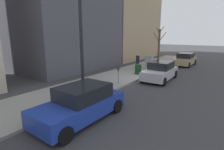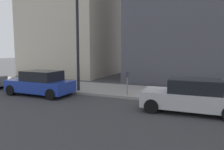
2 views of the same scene
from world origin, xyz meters
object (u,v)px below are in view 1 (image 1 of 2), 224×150
object	(u,v)px
parked_car_tan	(185,59)
parked_car_blue	(81,103)
utility_box	(149,62)
streetlamp	(85,28)
office_block_center	(56,0)
parking_meter	(118,73)
trash_bin	(138,69)
bare_tree	(159,44)
parked_car_silver	(160,71)
pedestrian_near_meter	(138,61)

from	to	relation	value
parked_car_tan	parked_car_blue	xyz separation A→B (m)	(0.09, 17.60, 0.00)
utility_box	streetlamp	distance (m)	11.19
streetlamp	office_block_center	size ratio (longest dim) A/B	0.43
parked_car_blue	office_block_center	size ratio (longest dim) A/B	0.28
streetlamp	parked_car_tan	bearing A→B (deg)	-95.17
parked_car_tan	parking_meter	world-z (taller)	parked_car_tan
trash_bin	parking_meter	bearing A→B (deg)	96.49
parked_car_tan	utility_box	size ratio (longest dim) A/B	2.96
bare_tree	office_block_center	size ratio (longest dim) A/B	0.31
parked_car_blue	bare_tree	bearing A→B (deg)	-78.31
parked_car_tan	office_block_center	bearing A→B (deg)	38.52
parked_car_silver	utility_box	world-z (taller)	utility_box
parked_car_silver	parking_meter	bearing A→B (deg)	62.90
parked_car_silver	utility_box	xyz separation A→B (m)	(2.59, -3.59, 0.11)
parked_car_tan	streetlamp	world-z (taller)	streetlamp
trash_bin	parked_car_tan	bearing A→B (deg)	-103.62
parked_car_silver	streetlamp	distance (m)	7.97
parked_car_silver	office_block_center	distance (m)	14.07
parked_car_blue	bare_tree	xyz separation A→B (m)	(3.66, -18.48, 1.73)
parking_meter	parked_car_tan	bearing A→B (deg)	-97.35
parked_car_tan	parked_car_silver	xyz separation A→B (m)	(-0.14, 8.77, 0.00)
parking_meter	streetlamp	size ratio (longest dim) A/B	0.21
parked_car_tan	trash_bin	xyz separation A→B (m)	(2.05, 8.48, -0.14)
streetlamp	parked_car_blue	bearing A→B (deg)	127.72
office_block_center	parked_car_blue	bearing A→B (deg)	145.52
streetlamp	trash_bin	bearing A→B (deg)	-85.22
streetlamp	trash_bin	world-z (taller)	streetlamp
parked_car_silver	parking_meter	xyz separation A→B (m)	(1.74, 3.66, 0.24)
parking_meter	streetlamp	xyz separation A→B (m)	(-0.17, 3.43, 3.04)
bare_tree	trash_bin	distance (m)	9.69
streetlamp	office_block_center	xyz separation A→B (m)	(10.74, -6.56, 3.50)
parked_car_blue	utility_box	size ratio (longest dim) A/B	2.95
parked_car_tan	streetlamp	bearing A→B (deg)	85.99
parked_car_blue	pedestrian_near_meter	distance (m)	11.41
parked_car_silver	pedestrian_near_meter	world-z (taller)	pedestrian_near_meter
parked_car_blue	bare_tree	world-z (taller)	bare_tree
bare_tree	parking_meter	bearing A→B (deg)	99.17
bare_tree	parked_car_blue	bearing A→B (deg)	101.20
parked_car_blue	bare_tree	distance (m)	18.92
parked_car_silver	trash_bin	distance (m)	2.22
parking_meter	pedestrian_near_meter	distance (m)	6.02
parking_meter	utility_box	world-z (taller)	utility_box
parked_car_blue	streetlamp	bearing A→B (deg)	-51.79
parked_car_silver	utility_box	bearing A→B (deg)	-55.78
parking_meter	utility_box	size ratio (longest dim) A/B	0.94
parked_car_tan	bare_tree	world-z (taller)	bare_tree
utility_box	streetlamp	size ratio (longest dim) A/B	0.22
parked_car_silver	trash_bin	size ratio (longest dim) A/B	4.72
utility_box	bare_tree	distance (m)	6.41
streetlamp	parking_meter	bearing A→B (deg)	-87.21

